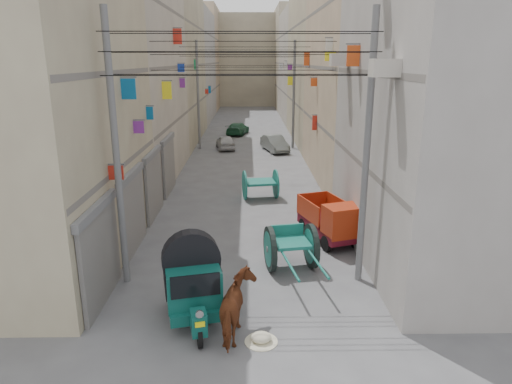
{
  "coord_description": "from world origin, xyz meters",
  "views": [
    {
      "loc": [
        0.2,
        -6.89,
        6.59
      ],
      "look_at": [
        0.41,
        6.5,
        2.71
      ],
      "focal_mm": 32.0,
      "sensor_mm": 36.0,
      "label": 1
    }
  ],
  "objects_px": {
    "auto_rickshaw": "(192,280)",
    "distant_car_grey": "(275,143)",
    "feed_sack": "(261,337)",
    "second_cart": "(260,184)",
    "mini_truck": "(333,223)",
    "horse": "(238,308)",
    "tonga_cart": "(291,247)",
    "distant_car_green": "(238,129)",
    "distant_car_white": "(225,142)"
  },
  "relations": [
    {
      "from": "auto_rickshaw",
      "to": "second_cart",
      "type": "xyz_separation_m",
      "value": [
        2.04,
        10.78,
        -0.32
      ]
    },
    {
      "from": "mini_truck",
      "to": "auto_rickshaw",
      "type": "bearing_deg",
      "value": -150.28
    },
    {
      "from": "mini_truck",
      "to": "feed_sack",
      "type": "xyz_separation_m",
      "value": [
        -2.82,
        -6.21,
        -0.67
      ]
    },
    {
      "from": "feed_sack",
      "to": "distant_car_green",
      "type": "xyz_separation_m",
      "value": [
        -1.31,
        32.13,
        0.42
      ]
    },
    {
      "from": "auto_rickshaw",
      "to": "second_cart",
      "type": "bearing_deg",
      "value": 66.31
    },
    {
      "from": "auto_rickshaw",
      "to": "mini_truck",
      "type": "bearing_deg",
      "value": 34.85
    },
    {
      "from": "mini_truck",
      "to": "second_cart",
      "type": "height_order",
      "value": "mini_truck"
    },
    {
      "from": "distant_car_white",
      "to": "second_cart",
      "type": "bearing_deg",
      "value": 90.51
    },
    {
      "from": "auto_rickshaw",
      "to": "tonga_cart",
      "type": "bearing_deg",
      "value": 32.77
    },
    {
      "from": "horse",
      "to": "distant_car_white",
      "type": "relative_size",
      "value": 0.58
    },
    {
      "from": "second_cart",
      "to": "feed_sack",
      "type": "xyz_separation_m",
      "value": [
        -0.27,
        -11.92,
        -0.64
      ]
    },
    {
      "from": "second_cart",
      "to": "horse",
      "type": "bearing_deg",
      "value": -102.53
    },
    {
      "from": "horse",
      "to": "distant_car_green",
      "type": "relative_size",
      "value": 0.49
    },
    {
      "from": "mini_truck",
      "to": "feed_sack",
      "type": "height_order",
      "value": "mini_truck"
    },
    {
      "from": "tonga_cart",
      "to": "distant_car_grey",
      "type": "height_order",
      "value": "tonga_cart"
    },
    {
      "from": "distant_car_white",
      "to": "mini_truck",
      "type": "bearing_deg",
      "value": 94.96
    },
    {
      "from": "auto_rickshaw",
      "to": "feed_sack",
      "type": "distance_m",
      "value": 2.32
    },
    {
      "from": "auto_rickshaw",
      "to": "distant_car_green",
      "type": "distance_m",
      "value": 31.0
    },
    {
      "from": "distant_car_white",
      "to": "horse",
      "type": "bearing_deg",
      "value": 83.89
    },
    {
      "from": "mini_truck",
      "to": "horse",
      "type": "height_order",
      "value": "mini_truck"
    },
    {
      "from": "auto_rickshaw",
      "to": "horse",
      "type": "xyz_separation_m",
      "value": [
        1.22,
        -0.87,
        -0.32
      ]
    },
    {
      "from": "distant_car_green",
      "to": "distant_car_white",
      "type": "bearing_deg",
      "value": 96.2
    },
    {
      "from": "distant_car_grey",
      "to": "mini_truck",
      "type": "bearing_deg",
      "value": -101.78
    },
    {
      "from": "mini_truck",
      "to": "distant_car_white",
      "type": "bearing_deg",
      "value": 86.48
    },
    {
      "from": "mini_truck",
      "to": "distant_car_white",
      "type": "relative_size",
      "value": 1.02
    },
    {
      "from": "distant_car_white",
      "to": "distant_car_green",
      "type": "xyz_separation_m",
      "value": [
        0.77,
        7.08,
        0.01
      ]
    },
    {
      "from": "horse",
      "to": "distant_car_white",
      "type": "distance_m",
      "value": 24.84
    },
    {
      "from": "distant_car_white",
      "to": "distant_car_grey",
      "type": "xyz_separation_m",
      "value": [
        3.73,
        -0.97,
        0.06
      ]
    },
    {
      "from": "distant_car_white",
      "to": "distant_car_green",
      "type": "height_order",
      "value": "distant_car_green"
    },
    {
      "from": "distant_car_white",
      "to": "distant_car_grey",
      "type": "bearing_deg",
      "value": 155.77
    },
    {
      "from": "mini_truck",
      "to": "distant_car_green",
      "type": "height_order",
      "value": "mini_truck"
    },
    {
      "from": "auto_rickshaw",
      "to": "second_cart",
      "type": "height_order",
      "value": "auto_rickshaw"
    },
    {
      "from": "horse",
      "to": "distant_car_white",
      "type": "bearing_deg",
      "value": -82.82
    },
    {
      "from": "distant_car_white",
      "to": "feed_sack",
      "type": "bearing_deg",
      "value": 85.12
    },
    {
      "from": "horse",
      "to": "distant_car_green",
      "type": "height_order",
      "value": "horse"
    },
    {
      "from": "tonga_cart",
      "to": "distant_car_grey",
      "type": "relative_size",
      "value": 0.96
    },
    {
      "from": "tonga_cart",
      "to": "horse",
      "type": "bearing_deg",
      "value": -122.69
    },
    {
      "from": "mini_truck",
      "to": "second_cart",
      "type": "relative_size",
      "value": 1.75
    },
    {
      "from": "feed_sack",
      "to": "distant_car_grey",
      "type": "relative_size",
      "value": 0.14
    },
    {
      "from": "tonga_cart",
      "to": "feed_sack",
      "type": "bearing_deg",
      "value": -114.23
    },
    {
      "from": "feed_sack",
      "to": "horse",
      "type": "distance_m",
      "value": 0.89
    },
    {
      "from": "tonga_cart",
      "to": "distant_car_white",
      "type": "xyz_separation_m",
      "value": [
        -3.15,
        21.0,
        -0.24
      ]
    },
    {
      "from": "distant_car_grey",
      "to": "tonga_cart",
      "type": "bearing_deg",
      "value": -107.2
    },
    {
      "from": "distant_car_green",
      "to": "auto_rickshaw",
      "type": "bearing_deg",
      "value": 101.54
    },
    {
      "from": "auto_rickshaw",
      "to": "distant_car_grey",
      "type": "height_order",
      "value": "auto_rickshaw"
    },
    {
      "from": "tonga_cart",
      "to": "distant_car_grey",
      "type": "bearing_deg",
      "value": 78.89
    },
    {
      "from": "second_cart",
      "to": "feed_sack",
      "type": "relative_size",
      "value": 3.62
    },
    {
      "from": "horse",
      "to": "distant_car_green",
      "type": "distance_m",
      "value": 31.88
    },
    {
      "from": "feed_sack",
      "to": "distant_car_green",
      "type": "bearing_deg",
      "value": 92.34
    },
    {
      "from": "horse",
      "to": "second_cart",
      "type": "bearing_deg",
      "value": -90.38
    }
  ]
}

